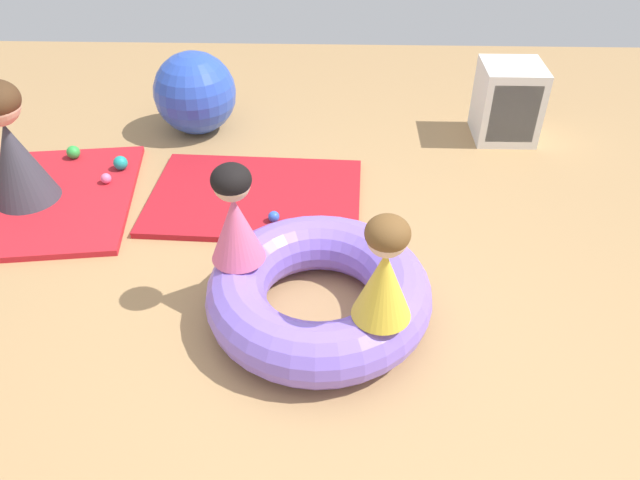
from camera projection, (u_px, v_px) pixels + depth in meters
ground_plane at (297, 321)px, 3.09m from camera, size 8.00×8.00×0.00m
gym_mat_near_left at (256, 196)px, 3.96m from camera, size 1.40×1.01×0.04m
gym_mat_center_rear at (30, 200)px, 3.93m from camera, size 1.46×1.41×0.04m
inflatable_cushion at (319, 293)px, 3.03m from camera, size 1.13×1.13×0.30m
child_in_pink at (235, 215)px, 2.86m from camera, size 0.33×0.33×0.53m
child_in_yellow at (385, 270)px, 2.54m from camera, size 0.37×0.37×0.52m
adult_seated at (11, 145)px, 3.68m from camera, size 0.54×0.54×0.79m
play_ball_pink at (106, 178)px, 4.03m from camera, size 0.07×0.07×0.07m
play_ball_green at (73, 152)px, 4.29m from camera, size 0.09×0.09×0.09m
play_ball_blue at (274, 217)px, 3.68m from camera, size 0.07×0.07×0.07m
play_ball_teal at (121, 163)px, 4.17m from camera, size 0.10×0.10×0.10m
exercise_ball_large at (195, 93)px, 4.56m from camera, size 0.62×0.62×0.62m
storage_cube at (508, 103)px, 4.48m from camera, size 0.44×0.44×0.56m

